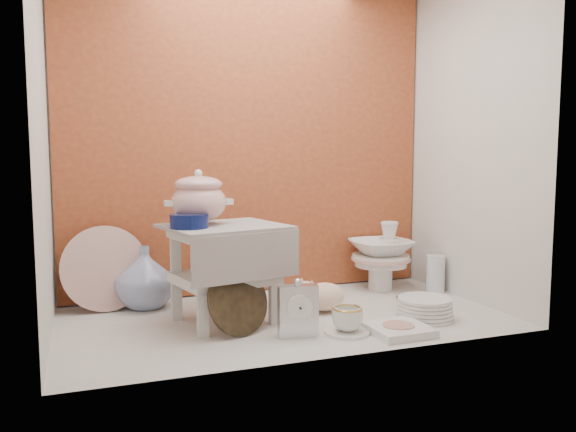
{
  "coord_description": "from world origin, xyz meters",
  "views": [
    {
      "loc": [
        -0.78,
        -2.18,
        0.67
      ],
      "look_at": [
        0.02,
        0.02,
        0.42
      ],
      "focal_mm": 35.75,
      "sensor_mm": 36.0,
      "label": 1
    }
  ],
  "objects_px": {
    "dinner_plate_stack": "(425,308)",
    "porcelain_tower": "(381,256)",
    "plush_pig": "(324,296)",
    "step_stool": "(225,274)",
    "crystal_bowl": "(415,304)",
    "floral_platter": "(105,268)",
    "soup_tureen": "(199,197)",
    "blue_white_vase": "(145,277)",
    "gold_rim_teacup": "(347,319)",
    "mantel_clock": "(298,308)"
  },
  "relations": [
    {
      "from": "dinner_plate_stack",
      "to": "porcelain_tower",
      "type": "relative_size",
      "value": 0.69
    },
    {
      "from": "plush_pig",
      "to": "porcelain_tower",
      "type": "distance_m",
      "value": 0.53
    },
    {
      "from": "plush_pig",
      "to": "dinner_plate_stack",
      "type": "distance_m",
      "value": 0.42
    },
    {
      "from": "step_stool",
      "to": "crystal_bowl",
      "type": "bearing_deg",
      "value": -20.22
    },
    {
      "from": "floral_platter",
      "to": "dinner_plate_stack",
      "type": "height_order",
      "value": "floral_platter"
    },
    {
      "from": "soup_tureen",
      "to": "blue_white_vase",
      "type": "distance_m",
      "value": 0.5
    },
    {
      "from": "step_stool",
      "to": "crystal_bowl",
      "type": "relative_size",
      "value": 2.62
    },
    {
      "from": "plush_pig",
      "to": "dinner_plate_stack",
      "type": "xyz_separation_m",
      "value": [
        0.34,
        -0.24,
        -0.02
      ]
    },
    {
      "from": "blue_white_vase",
      "to": "crystal_bowl",
      "type": "distance_m",
      "value": 1.19
    },
    {
      "from": "crystal_bowl",
      "to": "step_stool",
      "type": "bearing_deg",
      "value": 172.59
    },
    {
      "from": "floral_platter",
      "to": "crystal_bowl",
      "type": "relative_size",
      "value": 2.17
    },
    {
      "from": "soup_tureen",
      "to": "step_stool",
      "type": "bearing_deg",
      "value": -32.38
    },
    {
      "from": "plush_pig",
      "to": "gold_rim_teacup",
      "type": "xyz_separation_m",
      "value": [
        -0.04,
        -0.3,
        -0.01
      ]
    },
    {
      "from": "step_stool",
      "to": "gold_rim_teacup",
      "type": "xyz_separation_m",
      "value": [
        0.39,
        -0.31,
        -0.14
      ]
    },
    {
      "from": "dinner_plate_stack",
      "to": "porcelain_tower",
      "type": "xyz_separation_m",
      "value": [
        0.09,
        0.52,
        0.13
      ]
    },
    {
      "from": "step_stool",
      "to": "crystal_bowl",
      "type": "height_order",
      "value": "step_stool"
    },
    {
      "from": "soup_tureen",
      "to": "mantel_clock",
      "type": "distance_m",
      "value": 0.6
    },
    {
      "from": "blue_white_vase",
      "to": "dinner_plate_stack",
      "type": "height_order",
      "value": "blue_white_vase"
    },
    {
      "from": "step_stool",
      "to": "blue_white_vase",
      "type": "distance_m",
      "value": 0.44
    },
    {
      "from": "soup_tureen",
      "to": "mantel_clock",
      "type": "bearing_deg",
      "value": -48.31
    },
    {
      "from": "soup_tureen",
      "to": "floral_platter",
      "type": "height_order",
      "value": "soup_tureen"
    },
    {
      "from": "gold_rim_teacup",
      "to": "dinner_plate_stack",
      "type": "relative_size",
      "value": 0.5
    },
    {
      "from": "dinner_plate_stack",
      "to": "mantel_clock",
      "type": "bearing_deg",
      "value": -176.46
    },
    {
      "from": "soup_tureen",
      "to": "porcelain_tower",
      "type": "distance_m",
      "value": 1.03
    },
    {
      "from": "soup_tureen",
      "to": "porcelain_tower",
      "type": "xyz_separation_m",
      "value": [
        0.95,
        0.23,
        -0.33
      ]
    },
    {
      "from": "crystal_bowl",
      "to": "porcelain_tower",
      "type": "height_order",
      "value": "porcelain_tower"
    },
    {
      "from": "floral_platter",
      "to": "blue_white_vase",
      "type": "height_order",
      "value": "floral_platter"
    },
    {
      "from": "porcelain_tower",
      "to": "crystal_bowl",
      "type": "bearing_deg",
      "value": -96.35
    },
    {
      "from": "soup_tureen",
      "to": "crystal_bowl",
      "type": "distance_m",
      "value": 1.04
    },
    {
      "from": "gold_rim_teacup",
      "to": "crystal_bowl",
      "type": "xyz_separation_m",
      "value": [
        0.43,
        0.2,
        -0.03
      ]
    },
    {
      "from": "blue_white_vase",
      "to": "gold_rim_teacup",
      "type": "relative_size",
      "value": 2.32
    },
    {
      "from": "gold_rim_teacup",
      "to": "porcelain_tower",
      "type": "distance_m",
      "value": 0.76
    },
    {
      "from": "floral_platter",
      "to": "blue_white_vase",
      "type": "distance_m",
      "value": 0.17
    },
    {
      "from": "dinner_plate_stack",
      "to": "plush_pig",
      "type": "bearing_deg",
      "value": 145.5
    },
    {
      "from": "step_stool",
      "to": "floral_platter",
      "type": "relative_size",
      "value": 1.21
    },
    {
      "from": "mantel_clock",
      "to": "plush_pig",
      "type": "relative_size",
      "value": 0.93
    },
    {
      "from": "step_stool",
      "to": "soup_tureen",
      "type": "bearing_deg",
      "value": 134.81
    },
    {
      "from": "step_stool",
      "to": "soup_tureen",
      "type": "xyz_separation_m",
      "value": [
        -0.09,
        0.06,
        0.31
      ]
    },
    {
      "from": "blue_white_vase",
      "to": "crystal_bowl",
      "type": "bearing_deg",
      "value": -21.79
    },
    {
      "from": "step_stool",
      "to": "porcelain_tower",
      "type": "xyz_separation_m",
      "value": [
        0.86,
        0.28,
        -0.03
      ]
    },
    {
      "from": "floral_platter",
      "to": "porcelain_tower",
      "type": "height_order",
      "value": "floral_platter"
    },
    {
      "from": "floral_platter",
      "to": "plush_pig",
      "type": "bearing_deg",
      "value": -22.16
    },
    {
      "from": "mantel_clock",
      "to": "crystal_bowl",
      "type": "relative_size",
      "value": 1.24
    },
    {
      "from": "porcelain_tower",
      "to": "blue_white_vase",
      "type": "bearing_deg",
      "value": 177.52
    },
    {
      "from": "mantel_clock",
      "to": "soup_tureen",
      "type": "bearing_deg",
      "value": 139.45
    },
    {
      "from": "floral_platter",
      "to": "mantel_clock",
      "type": "distance_m",
      "value": 0.91
    },
    {
      "from": "mantel_clock",
      "to": "step_stool",
      "type": "bearing_deg",
      "value": 134.65
    },
    {
      "from": "floral_platter",
      "to": "gold_rim_teacup",
      "type": "height_order",
      "value": "floral_platter"
    },
    {
      "from": "gold_rim_teacup",
      "to": "dinner_plate_stack",
      "type": "height_order",
      "value": "gold_rim_teacup"
    },
    {
      "from": "mantel_clock",
      "to": "crystal_bowl",
      "type": "xyz_separation_m",
      "value": [
        0.61,
        0.17,
        -0.08
      ]
    }
  ]
}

